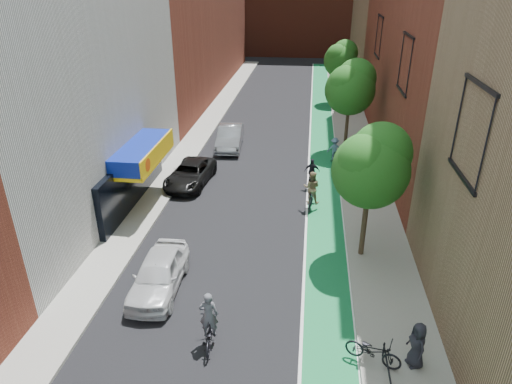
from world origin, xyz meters
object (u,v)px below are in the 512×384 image
(parked_car_white, at_px, (159,274))
(parked_car_silver, at_px, (230,137))
(cyclist_lane_far, at_px, (334,153))
(cyclist_lane_near, at_px, (311,193))
(cyclist_lead, at_px, (209,328))
(pedestrian, at_px, (417,345))
(parked_car_black, at_px, (190,174))
(cyclist_lane_mid, at_px, (312,178))

(parked_car_white, height_order, parked_car_silver, parked_car_silver)
(parked_car_white, distance_m, cyclist_lane_far, 16.77)
(parked_car_white, height_order, cyclist_lane_near, cyclist_lane_near)
(cyclist_lead, distance_m, cyclist_lane_near, 11.46)
(parked_car_white, bearing_deg, cyclist_lane_near, 50.79)
(parked_car_silver, height_order, cyclist_lane_far, cyclist_lane_far)
(cyclist_lane_far, bearing_deg, cyclist_lane_near, 71.42)
(parked_car_white, relative_size, cyclist_lane_far, 2.38)
(parked_car_white, bearing_deg, cyclist_lead, -47.87)
(pedestrian, bearing_deg, cyclist_lead, -110.75)
(cyclist_lead, relative_size, cyclist_lane_near, 0.98)
(parked_car_black, height_order, cyclist_lane_mid, cyclist_lane_mid)
(parked_car_black, height_order, cyclist_lead, cyclist_lead)
(cyclist_lead, bearing_deg, parked_car_white, -53.40)
(cyclist_lane_near, bearing_deg, cyclist_lead, 79.79)
(cyclist_lane_mid, xyz_separation_m, pedestrian, (3.58, -13.85, 0.28))
(parked_car_white, bearing_deg, parked_car_black, 95.64)
(cyclist_lane_mid, distance_m, pedestrian, 14.31)
(cyclist_lead, xyz_separation_m, cyclist_lane_near, (3.47, 10.92, 0.23))
(parked_car_black, xyz_separation_m, cyclist_lead, (4.09, -13.39, 0.05))
(parked_car_silver, distance_m, cyclist_lane_mid, 9.06)
(parked_car_silver, relative_size, cyclist_lane_far, 2.63)
(parked_car_white, xyz_separation_m, cyclist_lead, (2.73, -2.85, -0.04))
(parked_car_silver, relative_size, cyclist_lead, 2.30)
(parked_car_black, distance_m, pedestrian, 17.61)
(parked_car_silver, xyz_separation_m, cyclist_lane_near, (6.20, -9.28, 0.13))
(cyclist_lane_mid, height_order, pedestrian, cyclist_lane_mid)
(parked_car_white, distance_m, cyclist_lane_mid, 12.41)
(parked_car_silver, xyz_separation_m, cyclist_lane_far, (7.70, -2.45, 0.00))
(parked_car_white, height_order, cyclist_lane_far, cyclist_lane_far)
(cyclist_lane_mid, relative_size, cyclist_lane_far, 1.01)
(parked_car_silver, bearing_deg, cyclist_lane_near, -60.25)
(parked_car_black, relative_size, cyclist_lane_far, 2.56)
(cyclist_lane_near, relative_size, cyclist_lane_mid, 1.16)
(parked_car_white, height_order, cyclist_lead, cyclist_lead)
(parked_car_silver, relative_size, pedestrian, 2.96)
(parked_car_white, relative_size, pedestrian, 2.68)
(parked_car_silver, distance_m, cyclist_lane_far, 8.08)
(parked_car_silver, bearing_deg, cyclist_lane_far, -21.66)
(parked_car_black, bearing_deg, cyclist_lead, -67.88)
(cyclist_lane_mid, bearing_deg, cyclist_lead, 73.46)
(cyclist_lane_near, height_order, cyclist_lane_mid, cyclist_lane_near)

